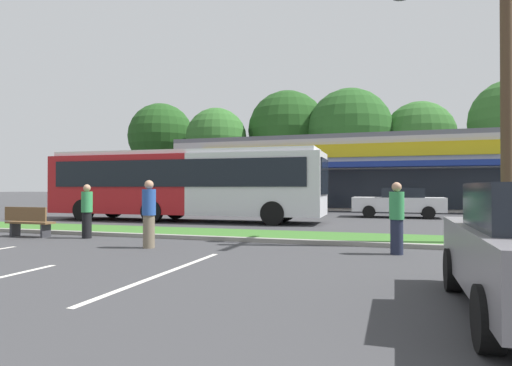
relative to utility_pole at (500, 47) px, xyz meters
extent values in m
cube|color=#386B28|center=(-6.76, 0.29, -5.21)|extent=(56.00, 2.20, 0.12)
cube|color=gray|center=(-6.76, -0.93, -5.21)|extent=(56.00, 0.24, 0.12)
cube|color=silver|center=(-6.67, -5.77, -5.27)|extent=(0.12, 4.80, 0.01)
cube|color=#BCB7AD|center=(-6.33, 22.14, -2.84)|extent=(24.29, 11.51, 4.87)
cube|color=black|center=(-6.33, 16.35, -3.81)|extent=(20.40, 0.08, 2.53)
cube|color=navy|center=(-6.33, 15.69, -2.26)|extent=(22.83, 1.40, 0.35)
cube|color=gold|center=(-6.33, 16.31, -1.28)|extent=(19.43, 0.16, 0.88)
cube|color=slate|center=(-6.33, 22.14, -0.25)|extent=(24.29, 11.51, 0.30)
cylinder|color=#473323|center=(-27.19, 29.62, -3.00)|extent=(0.44, 0.44, 4.55)
sphere|color=#1E4719|center=(-27.19, 29.62, 1.96)|extent=(7.15, 7.15, 7.15)
cylinder|color=#473323|center=(-20.13, 28.54, -3.15)|extent=(0.44, 0.44, 4.25)
sphere|color=#2D6026|center=(-20.13, 28.54, 1.33)|extent=(6.27, 6.27, 6.27)
cylinder|color=#473323|center=(-13.33, 31.60, -3.05)|extent=(0.44, 0.44, 4.44)
sphere|color=#1E4719|center=(-13.33, 31.60, 2.27)|extent=(8.29, 8.29, 8.29)
cylinder|color=#473323|center=(-6.79, 30.28, -3.32)|extent=(0.44, 0.44, 3.91)
sphere|color=#23511E|center=(-6.79, 30.28, 1.76)|extent=(8.33, 8.33, 8.33)
cylinder|color=#473323|center=(-0.36, 31.19, -3.38)|extent=(0.44, 0.44, 3.79)
sphere|color=#2D6026|center=(-0.36, 31.19, 1.06)|extent=(6.77, 6.77, 6.77)
cylinder|color=#4C3826|center=(0.15, 0.00, -0.35)|extent=(0.30, 0.30, 9.86)
cube|color=#AD191E|center=(-14.91, 5.30, -3.57)|extent=(7.21, 2.76, 2.70)
cube|color=silver|center=(-8.42, 5.50, -3.57)|extent=(5.92, 2.72, 2.70)
cube|color=silver|center=(-11.99, 5.39, -2.12)|extent=(12.53, 2.67, 0.20)
cube|color=black|center=(-11.95, 4.09, -3.09)|extent=(11.94, 0.42, 1.19)
cube|color=black|center=(-5.47, 5.59, -3.25)|extent=(0.12, 2.17, 1.51)
cylinder|color=black|center=(-7.48, 6.70, -4.77)|extent=(1.01, 0.33, 1.00)
cylinder|color=black|center=(-7.41, 4.35, -4.77)|extent=(1.01, 0.33, 1.00)
cylinder|color=black|center=(-13.00, 6.53, -4.77)|extent=(1.01, 0.33, 1.00)
cylinder|color=black|center=(-12.93, 4.19, -4.77)|extent=(1.01, 0.33, 1.00)
cylinder|color=black|center=(-16.57, 6.43, -4.77)|extent=(1.01, 0.33, 1.00)
cylinder|color=black|center=(-16.50, 4.08, -4.77)|extent=(1.01, 0.33, 1.00)
cube|color=brown|center=(-13.68, -1.84, -4.82)|extent=(1.60, 0.45, 0.06)
cube|color=brown|center=(-13.68, -2.03, -4.54)|extent=(1.60, 0.06, 0.44)
cube|color=#333338|center=(-13.07, -1.84, -5.05)|extent=(0.08, 0.36, 0.45)
cube|color=#333338|center=(-14.29, -1.84, -5.05)|extent=(0.08, 0.36, 0.45)
cube|color=navy|center=(-19.86, 10.71, -4.59)|extent=(4.39, 1.87, 0.73)
cube|color=black|center=(-19.64, 10.71, -3.99)|extent=(1.98, 1.65, 0.46)
cylinder|color=black|center=(-21.22, 9.82, -4.95)|extent=(0.64, 0.22, 0.64)
cylinder|color=black|center=(-21.22, 11.60, -4.95)|extent=(0.64, 0.22, 0.64)
cylinder|color=black|center=(-18.49, 9.82, -4.95)|extent=(0.64, 0.22, 0.64)
cylinder|color=black|center=(-18.49, 11.60, -4.95)|extent=(0.64, 0.22, 0.64)
cylinder|color=black|center=(-1.83, -5.63, -4.95)|extent=(0.22, 0.64, 0.64)
cylinder|color=black|center=(-1.83, -8.19, -4.95)|extent=(0.22, 0.64, 0.64)
cube|color=silver|center=(-2.48, 10.93, -4.59)|extent=(4.56, 1.88, 0.72)
cube|color=black|center=(-2.25, 10.93, -3.98)|extent=(2.05, 1.65, 0.49)
cylinder|color=black|center=(-3.90, 10.04, -4.95)|extent=(0.64, 0.22, 0.64)
cylinder|color=black|center=(-3.90, 11.82, -4.95)|extent=(0.64, 0.22, 0.64)
cylinder|color=black|center=(-1.07, 10.04, -4.95)|extent=(0.64, 0.22, 0.64)
cylinder|color=black|center=(-1.07, 11.82, -4.95)|extent=(0.64, 0.22, 0.64)
cylinder|color=#1E2338|center=(-2.61, -2.12, -4.87)|extent=(0.29, 0.29, 0.82)
cylinder|color=#338C4C|center=(-2.61, -2.12, -4.13)|extent=(0.34, 0.34, 0.65)
sphere|color=tan|center=(-2.61, -2.12, -3.70)|extent=(0.22, 0.22, 0.22)
cylinder|color=#726651|center=(-8.72, -2.93, -4.85)|extent=(0.30, 0.30, 0.85)
cylinder|color=#264C99|center=(-8.72, -2.93, -4.09)|extent=(0.35, 0.35, 0.67)
sphere|color=tan|center=(-8.72, -2.93, -3.64)|extent=(0.23, 0.23, 0.23)
cylinder|color=black|center=(-11.69, -1.64, -4.87)|extent=(0.28, 0.28, 0.80)
cylinder|color=#338C4C|center=(-11.69, -1.64, -4.15)|extent=(0.33, 0.33, 0.63)
sphere|color=tan|center=(-11.69, -1.64, -3.73)|extent=(0.22, 0.22, 0.22)
camera|label=1|loc=(-2.67, -12.79, -3.70)|focal=30.49mm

